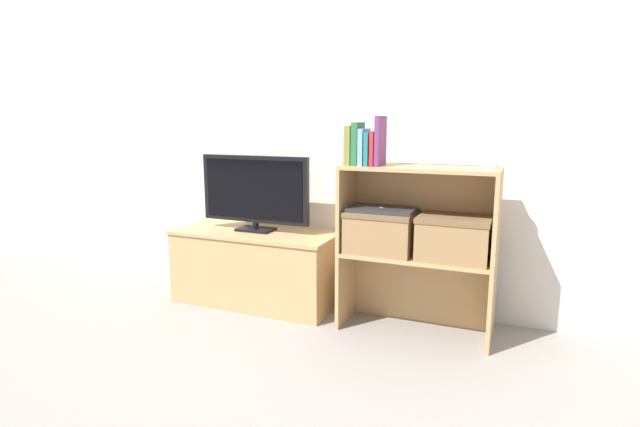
# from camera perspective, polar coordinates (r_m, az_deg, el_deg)

# --- Properties ---
(ground_plane) EXTENTS (16.00, 16.00, 0.00)m
(ground_plane) POSITION_cam_1_polar(r_m,az_deg,el_deg) (2.83, -1.25, -12.65)
(ground_plane) COLOR gray
(wall_back) EXTENTS (10.00, 0.05, 2.40)m
(wall_back) POSITION_cam_1_polar(r_m,az_deg,el_deg) (3.03, 2.32, 12.16)
(wall_back) COLOR silver
(wall_back) RESTS_ON ground_plane
(tv_stand) EXTENTS (1.01, 0.45, 0.45)m
(tv_stand) POSITION_cam_1_polar(r_m,az_deg,el_deg) (3.13, -7.25, -6.00)
(tv_stand) COLOR tan
(tv_stand) RESTS_ON ground_plane
(tv) EXTENTS (0.71, 0.14, 0.46)m
(tv) POSITION_cam_1_polar(r_m,az_deg,el_deg) (3.03, -7.47, 2.57)
(tv) COLOR black
(tv) RESTS_ON tv_stand
(bookshelf_lower_tier) EXTENTS (0.80, 0.31, 0.43)m
(bookshelf_lower_tier) POSITION_cam_1_polar(r_m,az_deg,el_deg) (2.77, 11.09, -7.42)
(bookshelf_lower_tier) COLOR tan
(bookshelf_lower_tier) RESTS_ON ground_plane
(bookshelf_upper_tier) EXTENTS (0.80, 0.31, 0.46)m
(bookshelf_upper_tier) POSITION_cam_1_polar(r_m,az_deg,el_deg) (2.67, 11.44, 1.73)
(bookshelf_upper_tier) COLOR tan
(bookshelf_upper_tier) RESTS_ON bookshelf_lower_tier
(book_olive) EXTENTS (0.03, 0.14, 0.20)m
(book_olive) POSITION_cam_1_polar(r_m,az_deg,el_deg) (2.62, 3.56, 7.79)
(book_olive) COLOR olive
(book_olive) RESTS_ON bookshelf_upper_tier
(book_forest) EXTENTS (0.03, 0.13, 0.22)m
(book_forest) POSITION_cam_1_polar(r_m,az_deg,el_deg) (2.61, 4.34, 7.94)
(book_forest) COLOR #286638
(book_forest) RESTS_ON bookshelf_upper_tier
(book_skyblue) EXTENTS (0.03, 0.15, 0.19)m
(book_skyblue) POSITION_cam_1_polar(r_m,az_deg,el_deg) (2.60, 5.06, 7.58)
(book_skyblue) COLOR #709ECC
(book_skyblue) RESTS_ON bookshelf_upper_tier
(book_teal) EXTENTS (0.02, 0.14, 0.17)m
(book_teal) POSITION_cam_1_polar(r_m,az_deg,el_deg) (2.59, 5.68, 7.35)
(book_teal) COLOR #1E7075
(book_teal) RESTS_ON bookshelf_upper_tier
(book_crimson) EXTENTS (0.02, 0.15, 0.18)m
(book_crimson) POSITION_cam_1_polar(r_m,az_deg,el_deg) (2.58, 6.32, 7.39)
(book_crimson) COLOR #B22328
(book_crimson) RESTS_ON bookshelf_upper_tier
(book_plum) EXTENTS (0.02, 0.15, 0.25)m
(book_plum) POSITION_cam_1_polar(r_m,az_deg,el_deg) (2.57, 6.92, 8.22)
(book_plum) COLOR #6B2D66
(book_plum) RESTS_ON bookshelf_upper_tier
(baby_monitor) EXTENTS (0.05, 0.04, 0.13)m
(baby_monitor) POSITION_cam_1_polar(r_m,az_deg,el_deg) (2.54, 18.88, 5.95)
(baby_monitor) COLOR white
(baby_monitor) RESTS_ON bookshelf_upper_tier
(storage_basket_left) EXTENTS (0.36, 0.28, 0.22)m
(storage_basket_left) POSITION_cam_1_polar(r_m,az_deg,el_deg) (2.67, 7.01, -1.85)
(storage_basket_left) COLOR #937047
(storage_basket_left) RESTS_ON bookshelf_lower_tier
(storage_basket_right) EXTENTS (0.36, 0.28, 0.22)m
(storage_basket_right) POSITION_cam_1_polar(r_m,az_deg,el_deg) (2.60, 15.06, -2.49)
(storage_basket_right) COLOR #937047
(storage_basket_right) RESTS_ON bookshelf_lower_tier
(laptop) EXTENTS (0.35, 0.22, 0.02)m
(laptop) POSITION_cam_1_polar(r_m,az_deg,el_deg) (2.65, 7.07, 0.47)
(laptop) COLOR #2D2D33
(laptop) RESTS_ON storage_basket_left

